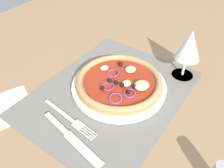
# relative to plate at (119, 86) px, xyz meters

# --- Properties ---
(ground_plane) EXTENTS (1.90, 1.40, 0.02)m
(ground_plane) POSITION_rel_plate_xyz_m (0.03, -0.01, -0.02)
(ground_plane) COLOR #9E7A56
(placemat) EXTENTS (0.47, 0.36, 0.00)m
(placemat) POSITION_rel_plate_xyz_m (0.03, -0.01, -0.01)
(placemat) COLOR slate
(placemat) RESTS_ON ground_plane
(plate) EXTENTS (0.26, 0.26, 0.01)m
(plate) POSITION_rel_plate_xyz_m (0.00, 0.00, 0.00)
(plate) COLOR white
(plate) RESTS_ON placemat
(pizza) EXTENTS (0.24, 0.24, 0.03)m
(pizza) POSITION_rel_plate_xyz_m (-0.00, 0.00, 0.02)
(pizza) COLOR tan
(pizza) RESTS_ON plate
(fork) EXTENTS (0.03, 0.18, 0.00)m
(fork) POSITION_rel_plate_xyz_m (0.17, -0.03, -0.00)
(fork) COLOR silver
(fork) RESTS_ON placemat
(knife) EXTENTS (0.05, 0.20, 0.01)m
(knife) POSITION_rel_plate_xyz_m (0.21, 0.01, -0.00)
(knife) COLOR silver
(knife) RESTS_ON placemat
(wine_glass) EXTENTS (0.07, 0.07, 0.15)m
(wine_glass) POSITION_rel_plate_xyz_m (-0.16, 0.12, 0.09)
(wine_glass) COLOR silver
(wine_glass) RESTS_ON ground_plane
(napkin) EXTENTS (0.19, 0.18, 0.00)m
(napkin) POSITION_rel_plate_xyz_m (0.24, -0.20, -0.01)
(napkin) COLOR silver
(napkin) RESTS_ON ground_plane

